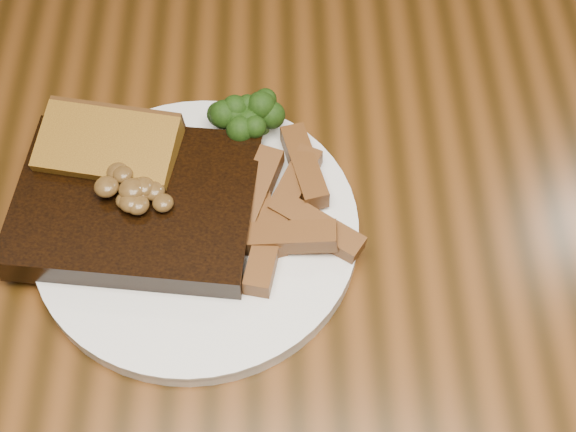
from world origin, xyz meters
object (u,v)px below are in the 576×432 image
Objects in this scene: plate at (197,231)px; dining_table at (309,278)px; garlic_bread at (113,163)px; steak at (136,204)px; potato_wedges at (285,213)px.

dining_table is at bearing 4.88° from plate.
plate is at bearing -27.95° from garlic_bread.
dining_table is 0.18m from steak.
plate is at bearing -176.40° from potato_wedges.
garlic_bread is at bearing 163.31° from dining_table.
potato_wedges is at bearing 2.31° from steak.
dining_table is 0.14m from plate.
garlic_bread reaches higher than dining_table.
garlic_bread is at bearing 124.84° from steak.
potato_wedges is (-0.02, -0.00, 0.12)m from dining_table.
steak is 0.12m from potato_wedges.
plate is (-0.09, -0.01, 0.10)m from dining_table.
steak is at bearing 163.71° from plate.
plate is 0.07m from potato_wedges.
garlic_bread is (-0.16, 0.05, 0.12)m from dining_table.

